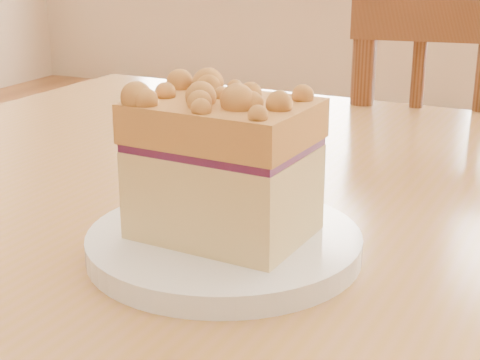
% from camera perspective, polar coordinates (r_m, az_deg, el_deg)
% --- Properties ---
extents(cafe_table_main, '(1.31, 0.91, 0.75)m').
position_cam_1_polar(cafe_table_main, '(0.75, 10.89, -8.12)').
color(cafe_table_main, '#AD7643').
rests_on(cafe_table_main, ground).
extents(cafe_chair_main, '(0.47, 0.47, 0.92)m').
position_cam_1_polar(cafe_chair_main, '(1.34, 16.65, -5.44)').
color(cafe_chair_main, brown).
rests_on(cafe_chair_main, ground).
extents(plate, '(0.22, 0.22, 0.02)m').
position_cam_1_polar(plate, '(0.58, -1.24, -4.98)').
color(plate, white).
rests_on(plate, cafe_table_main).
extents(cake_slice, '(0.15, 0.11, 0.12)m').
position_cam_1_polar(cake_slice, '(0.56, -1.50, 1.50)').
color(cake_slice, '#EACB84').
rests_on(cake_slice, plate).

